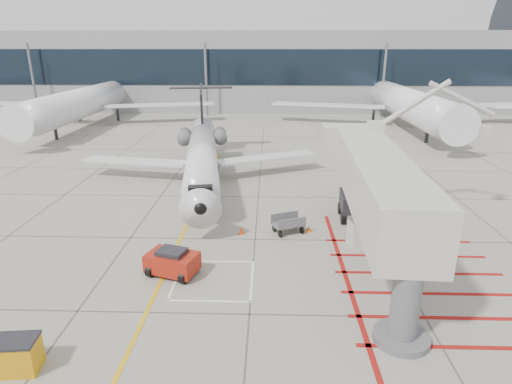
{
  "coord_description": "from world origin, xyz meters",
  "views": [
    {
      "loc": [
        0.83,
        -20.69,
        11.72
      ],
      "look_at": [
        0.0,
        6.0,
        2.5
      ],
      "focal_mm": 30.0,
      "sensor_mm": 36.0,
      "label": 1
    }
  ],
  "objects_px": {
    "regional_jet": "(201,147)",
    "pushback_tug": "(172,261)",
    "jet_bridge": "(379,195)",
    "spill_bin": "(16,355)"
  },
  "relations": [
    {
      "from": "pushback_tug",
      "to": "spill_bin",
      "type": "relative_size",
      "value": 1.65
    },
    {
      "from": "jet_bridge",
      "to": "pushback_tug",
      "type": "height_order",
      "value": "jet_bridge"
    },
    {
      "from": "regional_jet",
      "to": "jet_bridge",
      "type": "xyz_separation_m",
      "value": [
        11.54,
        -12.29,
        0.29
      ]
    },
    {
      "from": "jet_bridge",
      "to": "spill_bin",
      "type": "distance_m",
      "value": 18.16
    },
    {
      "from": "regional_jet",
      "to": "spill_bin",
      "type": "bearing_deg",
      "value": -108.36
    },
    {
      "from": "regional_jet",
      "to": "spill_bin",
      "type": "relative_size",
      "value": 17.82
    },
    {
      "from": "jet_bridge",
      "to": "spill_bin",
      "type": "relative_size",
      "value": 12.59
    },
    {
      "from": "pushback_tug",
      "to": "spill_bin",
      "type": "xyz_separation_m",
      "value": [
        -4.32,
        -7.33,
        -0.08
      ]
    },
    {
      "from": "regional_jet",
      "to": "pushback_tug",
      "type": "distance_m",
      "value": 14.34
    },
    {
      "from": "regional_jet",
      "to": "spill_bin",
      "type": "height_order",
      "value": "regional_jet"
    }
  ]
}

